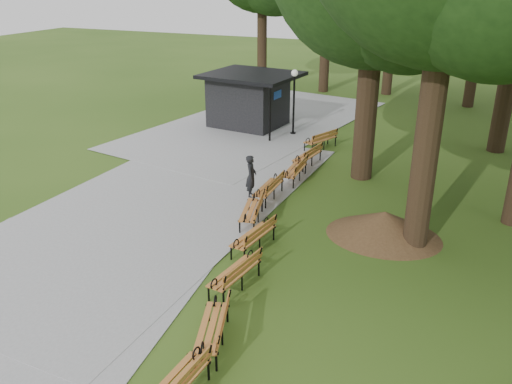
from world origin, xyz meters
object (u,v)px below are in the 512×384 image
at_px(person, 251,176).
at_px(bench_2, 235,273).
at_px(lamp_post, 294,88).
at_px(bench_6, 294,170).
at_px(dirt_mound, 384,224).
at_px(kiosk, 248,100).
at_px(bench_8, 320,140).
at_px(bench_3, 253,236).
at_px(bench_5, 268,188).
at_px(bench_4, 251,210).
at_px(bench_7, 307,156).
at_px(bench_1, 212,327).

distance_m(person, bench_2, 5.96).
bearing_deg(lamp_post, bench_6, -70.09).
bearing_deg(dirt_mound, kiosk, 132.16).
xyz_separation_m(bench_2, bench_8, (-1.34, 11.88, 0.00)).
bearing_deg(bench_6, dirt_mound, 48.39).
relative_size(bench_2, bench_3, 1.00).
relative_size(bench_3, bench_6, 1.00).
relative_size(bench_5, bench_6, 1.00).
bearing_deg(bench_4, dirt_mound, 86.55).
relative_size(bench_6, bench_7, 1.00).
bearing_deg(bench_2, bench_4, -154.46).
bearing_deg(person, bench_3, -171.42).
xyz_separation_m(bench_2, bench_5, (-1.35, 5.61, 0.00)).
xyz_separation_m(bench_1, bench_4, (-1.64, 5.84, 0.00)).
xyz_separation_m(person, bench_2, (2.00, -5.60, -0.34)).
bearing_deg(bench_5, kiosk, -152.71).
bearing_deg(kiosk, bench_6, -46.89).
distance_m(bench_1, bench_3, 4.34).
height_order(bench_2, bench_5, same).
bearing_deg(bench_1, kiosk, -176.79).
distance_m(person, bench_3, 3.92).
distance_m(bench_1, bench_6, 10.00).
relative_size(lamp_post, bench_2, 1.67).
xyz_separation_m(lamp_post, bench_8, (1.90, -1.70, -1.84)).
distance_m(bench_6, bench_8, 4.22).
xyz_separation_m(person, bench_4, (0.86, -1.96, -0.34)).
xyz_separation_m(person, lamp_post, (-1.25, 7.98, 1.50)).
height_order(bench_3, bench_7, same).
height_order(lamp_post, bench_7, lamp_post).
bearing_deg(bench_1, bench_8, 169.27).
relative_size(dirt_mound, bench_5, 1.54).
distance_m(bench_1, bench_8, 14.20).
height_order(person, dirt_mound, person).
relative_size(bench_3, bench_7, 1.00).
bearing_deg(lamp_post, bench_7, -63.24).
bearing_deg(bench_4, bench_7, 166.67).
relative_size(bench_2, bench_7, 1.00).
distance_m(bench_3, bench_6, 5.67).
bearing_deg(bench_2, bench_1, 21.11).
relative_size(dirt_mound, bench_2, 1.54).
relative_size(kiosk, bench_8, 2.32).
xyz_separation_m(bench_1, bench_6, (-1.61, 9.86, 0.00)).
bearing_deg(dirt_mound, bench_6, 140.99).
bearing_deg(person, bench_8, -21.90).
distance_m(person, bench_6, 2.27).
distance_m(bench_2, bench_8, 11.95).
distance_m(bench_4, bench_5, 1.98).
bearing_deg(lamp_post, bench_3, -76.02).
bearing_deg(bench_8, lamp_post, -108.98).
distance_m(kiosk, dirt_mound, 13.23).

